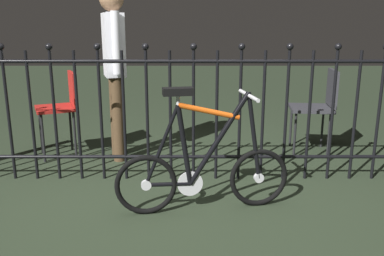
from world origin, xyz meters
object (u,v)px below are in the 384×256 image
bicycle (203,168)px  chair_red (62,104)px  chair_charcoal (319,102)px  person_visitor (114,60)px

bicycle → chair_red: size_ratio=1.48×
chair_red → chair_charcoal: (2.54, 0.11, -0.01)m
chair_charcoal → person_visitor: size_ratio=0.52×
person_visitor → bicycle: bearing=-55.2°
chair_charcoal → bicycle: bearing=-131.4°
chair_red → chair_charcoal: chair_charcoal is taller
chair_red → person_visitor: 0.70m
chair_charcoal → person_visitor: 2.06m
chair_charcoal → person_visitor: person_visitor is taller
chair_red → bicycle: bearing=-43.0°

